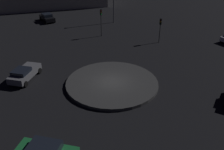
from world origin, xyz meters
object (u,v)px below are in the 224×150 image
(car_grey, at_px, (24,73))
(car_black, at_px, (47,17))
(traffic_light_northwest, at_px, (101,18))
(traffic_light_northwest_near, at_px, (160,26))

(car_grey, xyz_separation_m, car_black, (-21.11, 10.37, 0.01))
(car_black, bearing_deg, traffic_light_northwest, 20.56)
(traffic_light_northwest_near, bearing_deg, car_black, -89.98)
(car_black, bearing_deg, car_grey, -24.52)
(traffic_light_northwest, xyz_separation_m, traffic_light_northwest_near, (7.49, 6.06, -0.44))
(car_black, height_order, traffic_light_northwest_near, traffic_light_northwest_near)
(traffic_light_northwest, height_order, traffic_light_northwest_near, traffic_light_northwest)
(car_grey, bearing_deg, traffic_light_northwest_near, -43.33)
(car_black, xyz_separation_m, traffic_light_northwest, (13.31, 4.56, 2.37))
(car_black, distance_m, traffic_light_northwest, 14.26)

